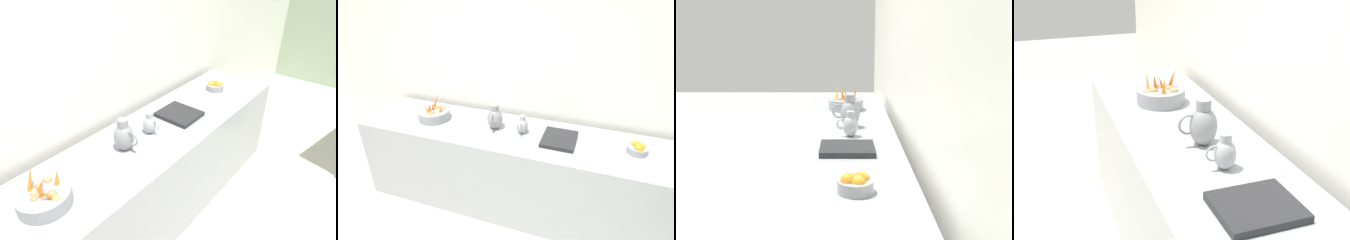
# 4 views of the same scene
# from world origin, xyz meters

# --- Properties ---
(tile_wall_left) EXTENTS (0.10, 7.57, 3.00)m
(tile_wall_left) POSITION_xyz_m (-1.95, 0.58, 1.50)
(tile_wall_left) COLOR white
(tile_wall_left) RESTS_ON ground_plane
(prep_counter) EXTENTS (0.72, 3.14, 0.89)m
(prep_counter) POSITION_xyz_m (-1.48, 0.08, 0.44)
(prep_counter) COLOR #9EA0A5
(prep_counter) RESTS_ON ground_plane
(vegetable_colander) EXTENTS (0.32, 0.32, 0.23)m
(vegetable_colander) POSITION_xyz_m (-1.48, -0.81, 0.94)
(vegetable_colander) COLOR gray
(vegetable_colander) RESTS_ON prep_counter
(orange_bowl) EXTENTS (0.18, 0.18, 0.10)m
(orange_bowl) POSITION_xyz_m (-1.52, 1.16, 0.93)
(orange_bowl) COLOR gray
(orange_bowl) RESTS_ON prep_counter
(metal_pitcher_tall) EXTENTS (0.21, 0.15, 0.25)m
(metal_pitcher_tall) POSITION_xyz_m (-1.51, -0.14, 1.00)
(metal_pitcher_tall) COLOR gray
(metal_pitcher_tall) RESTS_ON prep_counter
(metal_pitcher_short) EXTENTS (0.15, 0.11, 0.18)m
(metal_pitcher_short) POSITION_xyz_m (-1.51, 0.14, 0.97)
(metal_pitcher_short) COLOR #A3A3A8
(metal_pitcher_short) RESTS_ON prep_counter
(counter_sink_basin) EXTENTS (0.34, 0.30, 0.04)m
(counter_sink_basin) POSITION_xyz_m (-1.48, 0.50, 0.91)
(counter_sink_basin) COLOR #232326
(counter_sink_basin) RESTS_ON prep_counter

